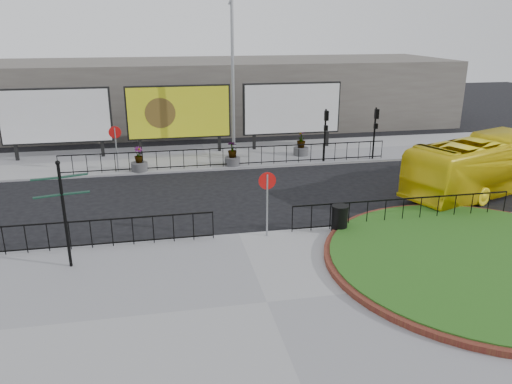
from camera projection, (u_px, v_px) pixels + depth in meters
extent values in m
plane|color=black|center=(239.00, 236.00, 18.90)|extent=(90.00, 90.00, 0.00)
cube|color=gray|center=(267.00, 304.00, 14.23)|extent=(30.00, 10.00, 0.12)
cube|color=gray|center=(207.00, 156.00, 30.03)|extent=(44.00, 6.00, 0.12)
cylinder|color=brown|center=(482.00, 261.00, 16.48)|extent=(10.40, 10.40, 0.18)
cylinder|color=#194E14|center=(482.00, 260.00, 16.48)|extent=(10.00, 10.00, 0.22)
cylinder|color=gray|center=(116.00, 150.00, 26.30)|extent=(0.07, 0.07, 2.40)
cylinder|color=#AC0C0B|center=(115.00, 132.00, 25.99)|extent=(0.64, 0.03, 0.64)
cylinder|color=white|center=(115.00, 132.00, 26.01)|extent=(0.50, 0.03, 0.50)
cylinder|color=gray|center=(267.00, 205.00, 18.29)|extent=(0.07, 0.07, 2.40)
cylinder|color=#AC0C0B|center=(267.00, 181.00, 17.98)|extent=(0.64, 0.03, 0.64)
cylinder|color=white|center=(267.00, 181.00, 18.00)|extent=(0.50, 0.03, 0.50)
cube|color=black|center=(16.00, 152.00, 28.79)|extent=(0.18, 0.18, 1.00)
cube|color=black|center=(103.00, 148.00, 29.67)|extent=(0.18, 0.18, 1.00)
cube|color=black|center=(56.00, 116.00, 28.59)|extent=(6.20, 0.25, 3.20)
cube|color=silver|center=(55.00, 116.00, 28.44)|extent=(6.00, 0.06, 3.00)
cube|color=black|center=(140.00, 146.00, 30.07)|extent=(0.18, 0.18, 1.00)
cube|color=black|center=(219.00, 143.00, 30.95)|extent=(0.18, 0.18, 1.00)
cube|color=black|center=(179.00, 112.00, 29.87)|extent=(6.20, 0.25, 3.20)
cube|color=gold|center=(179.00, 112.00, 29.72)|extent=(6.00, 0.06, 3.00)
cube|color=black|center=(254.00, 141.00, 31.35)|extent=(0.18, 0.18, 1.00)
cube|color=black|center=(327.00, 138.00, 32.22)|extent=(0.18, 0.18, 1.00)
cube|color=black|center=(292.00, 108.00, 31.14)|extent=(6.20, 0.25, 3.20)
cube|color=silver|center=(292.00, 109.00, 31.00)|extent=(6.00, 0.06, 3.00)
cylinder|color=gray|center=(233.00, 81.00, 27.91)|extent=(0.18, 0.18, 9.00)
cylinder|color=black|center=(325.00, 135.00, 28.30)|extent=(0.10, 0.10, 3.00)
cube|color=black|center=(326.00, 116.00, 27.82)|extent=(0.22, 0.18, 0.55)
cube|color=black|center=(326.00, 128.00, 28.05)|extent=(0.20, 0.16, 0.30)
cylinder|color=black|center=(374.00, 133.00, 28.85)|extent=(0.10, 0.10, 3.00)
cube|color=black|center=(377.00, 114.00, 28.37)|extent=(0.22, 0.18, 0.55)
cube|color=black|center=(376.00, 126.00, 28.59)|extent=(0.20, 0.16, 0.30)
cube|color=#625E56|center=(193.00, 94.00, 38.54)|extent=(40.00, 10.00, 5.00)
cylinder|color=black|center=(65.00, 217.00, 15.78)|extent=(0.10, 0.10, 3.45)
sphere|color=black|center=(58.00, 163.00, 15.21)|extent=(0.15, 0.15, 0.15)
cube|color=black|center=(44.00, 179.00, 15.22)|extent=(0.82, 0.27, 0.03)
cube|color=black|center=(74.00, 176.00, 15.55)|extent=(0.82, 0.38, 0.03)
cube|color=black|center=(47.00, 196.00, 15.36)|extent=(0.82, 0.35, 0.03)
cube|color=black|center=(76.00, 193.00, 15.67)|extent=(0.82, 0.27, 0.03)
cylinder|color=black|center=(340.00, 220.00, 18.83)|extent=(0.60, 0.60, 1.00)
cylinder|color=black|center=(340.00, 207.00, 18.66)|extent=(0.65, 0.65, 0.07)
imported|color=yellow|center=(490.00, 164.00, 23.48)|extent=(10.08, 5.85, 2.77)
cylinder|color=#4C4C4F|center=(140.00, 167.00, 26.81)|extent=(0.88, 0.88, 0.46)
imported|color=#194E14|center=(139.00, 155.00, 26.60)|extent=(0.66, 0.66, 0.85)
cylinder|color=#4C4C4F|center=(232.00, 161.00, 27.87)|extent=(0.87, 0.87, 0.45)
imported|color=#194E14|center=(232.00, 149.00, 27.65)|extent=(0.64, 0.64, 0.92)
cylinder|color=#4C4C4F|center=(301.00, 151.00, 30.03)|extent=(0.89, 0.89, 0.46)
imported|color=#194E14|center=(301.00, 140.00, 29.80)|extent=(0.75, 0.75, 0.97)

